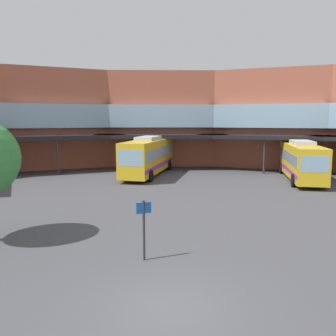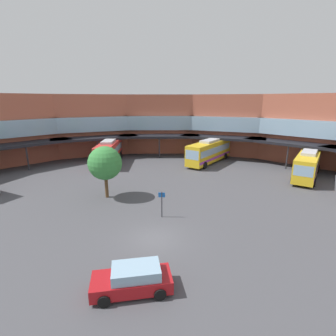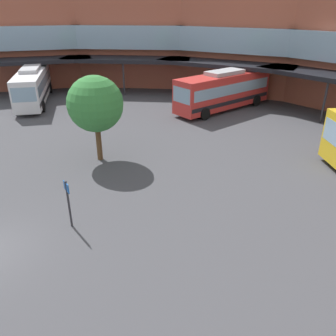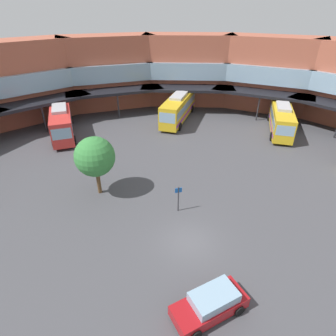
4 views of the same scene
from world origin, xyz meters
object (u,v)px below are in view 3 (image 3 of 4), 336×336
at_px(bus_1, 223,90).
at_px(plaza_tree, 95,104).
at_px(stop_sign_post, 68,199).
at_px(bus_2, 33,85).

bearing_deg(bus_1, plaza_tree, 10.85).
bearing_deg(stop_sign_post, plaza_tree, 151.68).
xyz_separation_m(bus_2, plaza_tree, (17.71, 1.31, 1.97)).
xyz_separation_m(plaza_tree, stop_sign_post, (6.86, -3.70, -2.33)).
height_order(bus_1, plaza_tree, plaza_tree).
bearing_deg(stop_sign_post, bus_1, 124.71).
height_order(bus_1, stop_sign_post, bus_1).
bearing_deg(bus_2, stop_sign_post, 10.61).
bearing_deg(plaza_tree, stop_sign_post, -28.32).
xyz_separation_m(bus_2, stop_sign_post, (24.57, -2.38, -0.36)).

